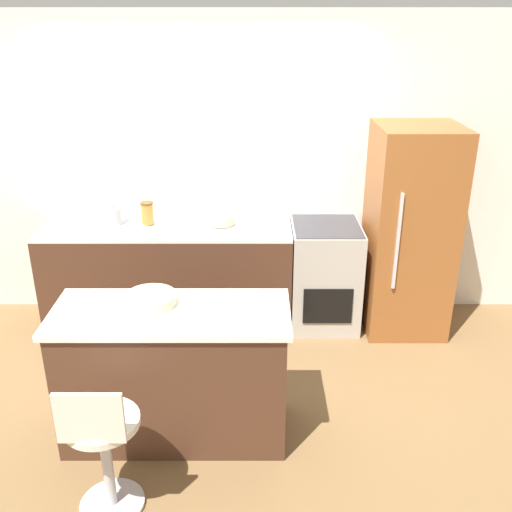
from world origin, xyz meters
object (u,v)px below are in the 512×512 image
at_px(refrigerator, 409,231).
at_px(stool_chair, 103,448).
at_px(oven_range, 324,275).
at_px(kettle, 112,214).
at_px(mixing_bowl, 221,220).

bearing_deg(refrigerator, stool_chair, -135.08).
height_order(oven_range, kettle, kettle).
bearing_deg(kettle, refrigerator, -1.99).
bearing_deg(kettle, mixing_bowl, 0.00).
height_order(refrigerator, stool_chair, refrigerator).
bearing_deg(kettle, stool_chair, -79.46).
distance_m(refrigerator, kettle, 2.50).
relative_size(kettle, mixing_bowl, 0.96).
distance_m(refrigerator, stool_chair, 2.99).
distance_m(stool_chair, kettle, 2.28).
distance_m(kettle, mixing_bowl, 0.92).
height_order(refrigerator, kettle, refrigerator).
relative_size(stool_chair, kettle, 4.00).
xyz_separation_m(refrigerator, mixing_bowl, (-1.58, 0.09, 0.07)).
bearing_deg(oven_range, mixing_bowl, 176.73).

